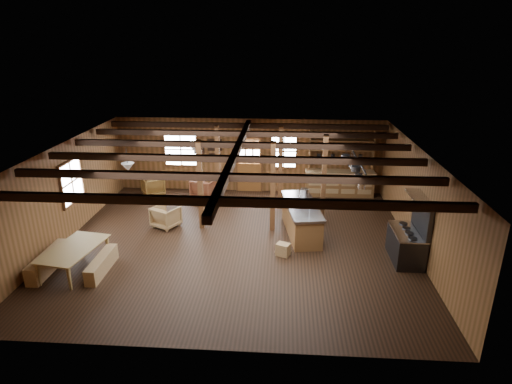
# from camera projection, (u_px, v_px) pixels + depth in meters

# --- Properties ---
(room) EXTENTS (10.04, 9.04, 2.84)m
(room) POSITION_uv_depth(u_px,v_px,m) (236.00, 198.00, 11.93)
(room) COLOR black
(room) RESTS_ON ground
(ceiling_joists) EXTENTS (9.80, 8.82, 0.18)m
(ceiling_joists) POSITION_uv_depth(u_px,v_px,m) (236.00, 152.00, 11.66)
(ceiling_joists) COLOR black
(ceiling_joists) RESTS_ON ceiling
(timber_posts) EXTENTS (3.95, 2.35, 2.80)m
(timber_posts) POSITION_uv_depth(u_px,v_px,m) (259.00, 176.00, 13.85)
(timber_posts) COLOR #4D2A16
(timber_posts) RESTS_ON floor
(back_door) EXTENTS (1.02, 0.08, 2.15)m
(back_door) POSITION_uv_depth(u_px,v_px,m) (249.00, 169.00, 16.28)
(back_door) COLOR brown
(back_door) RESTS_ON floor
(window_back_left) EXTENTS (1.32, 0.06, 1.32)m
(window_back_left) POSITION_uv_depth(u_px,v_px,m) (181.00, 150.00, 16.20)
(window_back_left) COLOR white
(window_back_left) RESTS_ON wall_back
(window_back_right) EXTENTS (1.02, 0.06, 1.32)m
(window_back_right) POSITION_uv_depth(u_px,v_px,m) (284.00, 151.00, 15.96)
(window_back_right) COLOR white
(window_back_right) RESTS_ON wall_back
(window_left) EXTENTS (0.14, 1.24, 1.32)m
(window_left) POSITION_uv_depth(u_px,v_px,m) (71.00, 182.00, 12.64)
(window_left) COLOR white
(window_left) RESTS_ON wall_back
(notice_boards) EXTENTS (1.08, 0.03, 0.90)m
(notice_boards) POSITION_uv_depth(u_px,v_px,m) (210.00, 149.00, 16.12)
(notice_boards) COLOR beige
(notice_boards) RESTS_ON wall_back
(back_counter) EXTENTS (2.55, 0.60, 2.45)m
(back_counter) POSITION_uv_depth(u_px,v_px,m) (339.00, 180.00, 15.93)
(back_counter) COLOR brown
(back_counter) RESTS_ON floor
(pendant_lamps) EXTENTS (1.86, 2.36, 0.66)m
(pendant_lamps) POSITION_uv_depth(u_px,v_px,m) (164.00, 158.00, 12.72)
(pendant_lamps) COLOR #2A2A2C
(pendant_lamps) RESTS_ON ceiling
(pot_rack) EXTENTS (0.44, 3.00, 0.45)m
(pot_rack) POSITION_uv_depth(u_px,v_px,m) (355.00, 167.00, 11.81)
(pot_rack) COLOR #2A2A2C
(pot_rack) RESTS_ON ceiling
(kitchen_island) EXTENTS (1.26, 2.61, 1.20)m
(kitchen_island) POSITION_uv_depth(u_px,v_px,m) (301.00, 219.00, 12.88)
(kitchen_island) COLOR brown
(kitchen_island) RESTS_ON floor
(step_stool) EXTENTS (0.47, 0.42, 0.35)m
(step_stool) POSITION_uv_depth(u_px,v_px,m) (283.00, 250.00, 11.67)
(step_stool) COLOR olive
(step_stool) RESTS_ON floor
(commercial_range) EXTENTS (0.77, 1.45, 1.79)m
(commercial_range) POSITION_uv_depth(u_px,v_px,m) (409.00, 240.00, 11.30)
(commercial_range) COLOR #2A2A2C
(commercial_range) RESTS_ON floor
(dining_table) EXTENTS (1.31, 1.98, 0.65)m
(dining_table) POSITION_uv_depth(u_px,v_px,m) (76.00, 259.00, 10.86)
(dining_table) COLOR #9C7E47
(dining_table) RESTS_ON floor
(bench_wall) EXTENTS (0.32, 1.70, 0.47)m
(bench_wall) POSITION_uv_depth(u_px,v_px,m) (49.00, 261.00, 10.94)
(bench_wall) COLOR olive
(bench_wall) RESTS_ON floor
(bench_aisle) EXTENTS (0.28, 1.50, 0.41)m
(bench_aisle) POSITION_uv_depth(u_px,v_px,m) (102.00, 264.00, 10.86)
(bench_aisle) COLOR olive
(bench_aisle) RESTS_ON floor
(armchair_a) EXTENTS (1.03, 1.03, 0.69)m
(armchair_a) POSITION_uv_depth(u_px,v_px,m) (153.00, 186.00, 16.07)
(armchair_a) COLOR brown
(armchair_a) RESTS_ON floor
(armchair_b) EXTENTS (1.08, 1.09, 0.77)m
(armchair_b) POSITION_uv_depth(u_px,v_px,m) (205.00, 188.00, 15.70)
(armchair_b) COLOR brown
(armchair_b) RESTS_ON floor
(armchair_c) EXTENTS (0.99, 1.00, 0.68)m
(armchair_c) POSITION_uv_depth(u_px,v_px,m) (166.00, 216.00, 13.38)
(armchair_c) COLOR olive
(armchair_c) RESTS_ON floor
(counter_pot) EXTENTS (0.29, 0.29, 0.17)m
(counter_pot) POSITION_uv_depth(u_px,v_px,m) (305.00, 192.00, 13.51)
(counter_pot) COLOR silver
(counter_pot) RESTS_ON kitchen_island
(bowl) EXTENTS (0.28, 0.28, 0.07)m
(bowl) POSITION_uv_depth(u_px,v_px,m) (294.00, 202.00, 12.80)
(bowl) COLOR silver
(bowl) RESTS_ON kitchen_island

